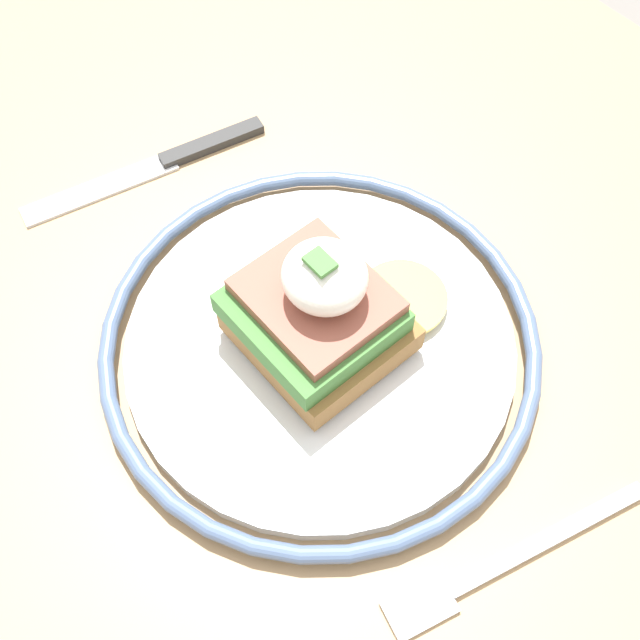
{
  "coord_description": "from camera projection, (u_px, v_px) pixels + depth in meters",
  "views": [
    {
      "loc": [
        -0.2,
        0.21,
        1.18
      ],
      "look_at": [
        -0.02,
        0.06,
        0.78
      ],
      "focal_mm": 45.0,
      "sensor_mm": 36.0,
      "label": 1
    }
  ],
  "objects": [
    {
      "name": "ground_plane",
      "position": [
        340.0,
        565.0,
        1.16
      ],
      "size": [
        6.0,
        6.0,
        0.0
      ],
      "primitive_type": "plane",
      "color": "gray"
    },
    {
      "name": "dining_table",
      "position": [
        357.0,
        367.0,
        0.63
      ],
      "size": [
        1.06,
        0.67,
        0.75
      ],
      "color": "tan",
      "rests_on": "ground_plane"
    },
    {
      "name": "plate",
      "position": [
        320.0,
        343.0,
        0.49
      ],
      "size": [
        0.27,
        0.27,
        0.02
      ],
      "color": "silver",
      "rests_on": "dining_table"
    },
    {
      "name": "sandwich",
      "position": [
        320.0,
        310.0,
        0.46
      ],
      "size": [
        0.09,
        0.13,
        0.08
      ],
      "color": "olive",
      "rests_on": "plate"
    },
    {
      "name": "fork",
      "position": [
        506.0,
        561.0,
        0.43
      ],
      "size": [
        0.05,
        0.16,
        0.0
      ],
      "color": "silver",
      "rests_on": "dining_table"
    },
    {
      "name": "knife",
      "position": [
        166.0,
        162.0,
        0.57
      ],
      "size": [
        0.05,
        0.18,
        0.01
      ],
      "color": "#2D2D2D",
      "rests_on": "dining_table"
    }
  ]
}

